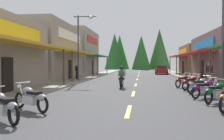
{
  "coord_description": "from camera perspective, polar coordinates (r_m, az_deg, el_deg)",
  "views": [
    {
      "loc": [
        0.47,
        -0.7,
        1.75
      ],
      "look_at": [
        -3.24,
        29.46,
        0.91
      ],
      "focal_mm": 38.72,
      "sensor_mm": 36.0,
      "label": 1
    }
  ],
  "objects": [
    {
      "name": "motorcycle_parked_right_2",
      "position": [
        11.77,
        23.64,
        -4.71
      ],
      "size": [
        1.59,
        1.57,
        1.04
      ],
      "rotation": [
        0.0,
        0.0,
        0.78
      ],
      "color": "black",
      "rests_on": "ground"
    },
    {
      "name": "motorcycle_parked_right_3",
      "position": [
        13.15,
        21.22,
        -4.04
      ],
      "size": [
        1.76,
        1.37,
        1.04
      ],
      "rotation": [
        0.0,
        0.0,
        0.65
      ],
      "color": "black",
      "rests_on": "ground"
    },
    {
      "name": "motorcycle_parked_right_5",
      "position": [
        16.79,
        18.29,
        -2.81
      ],
      "size": [
        1.57,
        1.6,
        1.04
      ],
      "rotation": [
        0.0,
        0.0,
        0.8
      ],
      "color": "black",
      "rests_on": "ground"
    },
    {
      "name": "sidewalk_left",
      "position": [
        28.52,
        -6.19,
        -1.83
      ],
      "size": [
        2.25,
        84.03,
        0.12
      ],
      "primitive_type": "cube",
      "color": "gray",
      "rests_on": "ground"
    },
    {
      "name": "sidewalk_right",
      "position": [
        28.32,
        18.34,
        -1.93
      ],
      "size": [
        2.25,
        84.03,
        0.12
      ],
      "primitive_type": "cube",
      "color": "gray",
      "rests_on": "ground"
    },
    {
      "name": "pedestrian_browsing",
      "position": [
        25.45,
        -8.28,
        -0.11
      ],
      "size": [
        0.47,
        0.43,
        1.73
      ],
      "rotation": [
        0.0,
        0.0,
        4.04
      ],
      "color": "black",
      "rests_on": "ground"
    },
    {
      "name": "storefront_right_far",
      "position": [
        41.59,
        21.14,
        2.26
      ],
      "size": [
        8.8,
        9.6,
        4.63
      ],
      "color": "brown",
      "rests_on": "ground"
    },
    {
      "name": "motorcycle_parked_right_4",
      "position": [
        15.0,
        20.18,
        -3.35
      ],
      "size": [
        1.84,
        1.26,
        1.04
      ],
      "rotation": [
        0.0,
        0.0,
        0.58
      ],
      "color": "black",
      "rests_on": "ground"
    },
    {
      "name": "motorcycle_parked_left_1",
      "position": [
        7.98,
        -24.48,
        -7.66
      ],
      "size": [
        1.8,
        1.32,
        1.04
      ],
      "rotation": [
        0.0,
        0.0,
        2.52
      ],
      "color": "black",
      "rests_on": "ground"
    },
    {
      "name": "motorcycle_parked_left_2",
      "position": [
        9.42,
        -18.6,
        -6.2
      ],
      "size": [
        1.86,
        1.22,
        1.04
      ],
      "rotation": [
        0.0,
        0.0,
        2.58
      ],
      "color": "black",
      "rests_on": "ground"
    },
    {
      "name": "parked_car_curbside",
      "position": [
        40.27,
        11.62,
        0.03
      ],
      "size": [
        2.28,
        4.41,
        1.4
      ],
      "rotation": [
        0.0,
        0.0,
        1.51
      ],
      "color": "#B21919",
      "rests_on": "ground"
    },
    {
      "name": "motorcycle_parked_right_6",
      "position": [
        18.48,
        16.58,
        -2.4
      ],
      "size": [
        1.51,
        1.65,
        1.04
      ],
      "rotation": [
        0.0,
        0.0,
        0.84
      ],
      "color": "black",
      "rests_on": "ground"
    },
    {
      "name": "treeline_backdrop",
      "position": [
        71.67,
        6.81,
        4.47
      ],
      "size": [
        19.37,
        10.62,
        11.97
      ],
      "color": "#246323",
      "rests_on": "ground"
    },
    {
      "name": "pedestrian_by_shop",
      "position": [
        22.58,
        22.02,
        -0.28
      ],
      "size": [
        0.57,
        0.29,
        1.81
      ],
      "rotation": [
        0.0,
        0.0,
        4.8
      ],
      "color": "#726659",
      "rests_on": "ground"
    },
    {
      "name": "storefront_left_middle",
      "position": [
        27.51,
        -16.86,
        4.09
      ],
      "size": [
        8.83,
        10.79,
        5.97
      ],
      "color": "gray",
      "rests_on": "ground"
    },
    {
      "name": "streetlamp_right",
      "position": [
        16.09,
        23.76,
        10.65
      ],
      "size": [
        2.07,
        0.3,
        6.72
      ],
      "color": "#474C51",
      "rests_on": "ground"
    },
    {
      "name": "rider_cruising_lead",
      "position": [
        17.18,
        2.29,
        -2.08
      ],
      "size": [
        0.6,
        2.14,
        1.57
      ],
      "rotation": [
        0.0,
        0.0,
        1.57
      ],
      "color": "black",
      "rests_on": "ground"
    },
    {
      "name": "centerline_dashes",
      "position": [
        32.88,
        6.18,
        -1.47
      ],
      "size": [
        0.16,
        61.77,
        0.01
      ],
      "color": "#E0C64C",
      "rests_on": "ground"
    },
    {
      "name": "streetlamp_left",
      "position": [
        22.41,
        -7.21,
        7.31
      ],
      "size": [
        2.07,
        0.3,
        6.13
      ],
      "color": "#474C51",
      "rests_on": "ground"
    },
    {
      "name": "ground",
      "position": [
        27.78,
        6.03,
        -2.15
      ],
      "size": [
        9.82,
        84.03,
        0.1
      ],
      "primitive_type": "cube",
      "color": "#424244"
    },
    {
      "name": "storefront_left_far",
      "position": [
        38.73,
        -8.91,
        4.05
      ],
      "size": [
        7.81,
        10.82,
        6.87
      ],
      "color": "gray",
      "rests_on": "ground"
    }
  ]
}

